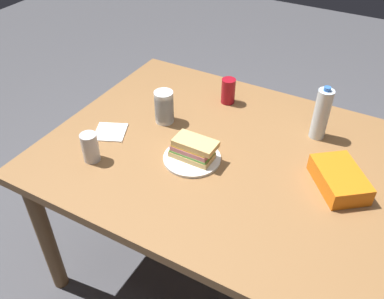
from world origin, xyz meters
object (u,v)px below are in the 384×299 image
paper_plate (192,158)px  soda_can_red (228,91)px  dining_table (224,168)px  soda_can_silver (90,147)px  chip_bag (339,179)px  water_bottle_tall (321,114)px  plastic_cup_stack (164,107)px  sandwich (193,149)px

paper_plate → soda_can_red: 0.46m
dining_table → soda_can_silver: size_ratio=11.85×
chip_bag → water_bottle_tall: 0.32m
chip_bag → plastic_cup_stack: 0.78m
soda_can_red → plastic_cup_stack: plastic_cup_stack is taller
paper_plate → water_bottle_tall: (0.39, 0.39, 0.11)m
paper_plate → sandwich: sandwich is taller
dining_table → sandwich: (-0.09, -0.11, 0.14)m
paper_plate → soda_can_red: bearing=97.3°
dining_table → soda_can_red: bearing=113.7°
dining_table → water_bottle_tall: bearing=44.2°
dining_table → soda_can_red: 0.41m
soda_can_red → paper_plate: bearing=-82.7°
chip_bag → sandwich: bearing=65.0°
water_bottle_tall → soda_can_red: bearing=172.2°
chip_bag → soda_can_silver: bearing=71.7°
soda_can_red → dining_table: bearing=-66.3°
soda_can_silver → plastic_cup_stack: bearing=73.4°
plastic_cup_stack → soda_can_silver: (-0.11, -0.37, -0.01)m
soda_can_red → plastic_cup_stack: 0.33m
soda_can_red → soda_can_silver: 0.71m
dining_table → soda_can_red: (-0.15, 0.35, 0.15)m
sandwich → chip_bag: 0.56m
sandwich → soda_can_red: 0.46m
soda_can_red → soda_can_silver: bearing=-114.0°
paper_plate → plastic_cup_stack: (-0.24, 0.17, 0.07)m
chip_bag → plastic_cup_stack: bearing=48.5°
paper_plate → chip_bag: (0.54, 0.13, 0.03)m
plastic_cup_stack → soda_can_silver: size_ratio=1.22×
dining_table → sandwich: sandwich is taller
dining_table → plastic_cup_stack: size_ratio=9.70×
dining_table → sandwich: size_ratio=7.89×
sandwich → chip_bag: sandwich is taller
chip_bag → water_bottle_tall: water_bottle_tall is taller
soda_can_red → plastic_cup_stack: size_ratio=0.82×
paper_plate → chip_bag: chip_bag is taller
sandwich → soda_can_red: bearing=97.8°
plastic_cup_stack → soda_can_silver: 0.38m
paper_plate → soda_can_silver: (-0.35, -0.19, 0.06)m
soda_can_red → water_bottle_tall: (0.45, -0.06, 0.05)m
chip_bag → soda_can_silver: size_ratio=1.89×
plastic_cup_stack → soda_can_silver: bearing=-106.6°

